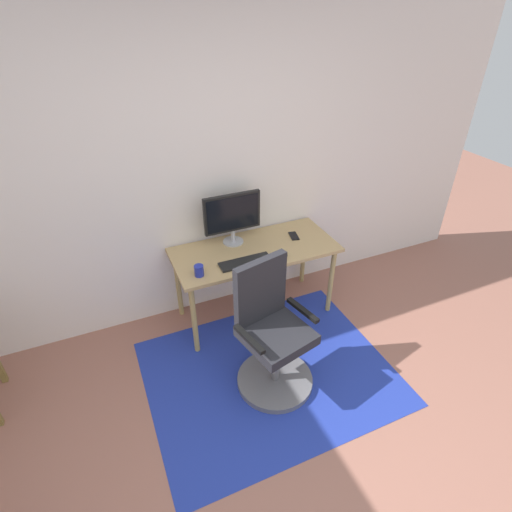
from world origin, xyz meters
TOP-DOWN VIEW (x-y plane):
  - wall_back at (0.00, 2.20)m, footprint 6.00×0.10m
  - area_rug at (0.21, 1.10)m, footprint 1.88×1.50m
  - desk at (0.40, 1.82)m, footprint 1.41×0.63m
  - monitor at (0.27, 1.99)m, footprint 0.50×0.18m
  - keyboard at (0.24, 1.65)m, footprint 0.43×0.13m
  - computer_mouse at (0.57, 1.62)m, footprint 0.06×0.10m
  - coffee_cup at (-0.15, 1.63)m, footprint 0.07×0.07m
  - cell_phone at (0.80, 1.86)m, footprint 0.10×0.15m
  - office_chair at (0.20, 1.04)m, footprint 0.58×0.58m

SIDE VIEW (x-z plane):
  - area_rug at x=0.21m, z-range 0.00..0.01m
  - office_chair at x=0.20m, z-range -0.12..0.92m
  - desk at x=0.40m, z-range 0.28..0.99m
  - cell_phone at x=0.80m, z-range 0.71..0.72m
  - keyboard at x=0.24m, z-range 0.71..0.73m
  - computer_mouse at x=0.57m, z-range 0.71..0.74m
  - coffee_cup at x=-0.15m, z-range 0.71..0.80m
  - monitor at x=0.27m, z-range 0.75..1.20m
  - wall_back at x=0.00m, z-range 0.00..2.60m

